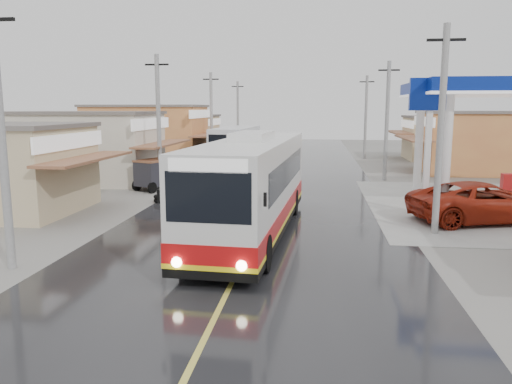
{
  "coord_description": "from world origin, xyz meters",
  "views": [
    {
      "loc": [
        2.3,
        -19.84,
        4.9
      ],
      "look_at": [
        -0.12,
        0.14,
        1.51
      ],
      "focal_mm": 35.0,
      "sensor_mm": 36.0,
      "label": 1
    }
  ],
  "objects_px": {
    "coach_bus": "(253,186)",
    "cyclist": "(210,194)",
    "second_bus": "(236,145)",
    "tricycle_near": "(155,173)",
    "jeepney": "(483,202)",
    "tyre_stack": "(161,198)"
  },
  "relations": [
    {
      "from": "coach_bus",
      "to": "cyclist",
      "type": "relative_size",
      "value": 5.73
    },
    {
      "from": "second_bus",
      "to": "cyclist",
      "type": "xyz_separation_m",
      "value": [
        1.85,
        -19.52,
        -1.0
      ]
    },
    {
      "from": "second_bus",
      "to": "cyclist",
      "type": "distance_m",
      "value": 19.63
    },
    {
      "from": "coach_bus",
      "to": "tricycle_near",
      "type": "height_order",
      "value": "coach_bus"
    },
    {
      "from": "second_bus",
      "to": "coach_bus",
      "type": "bearing_deg",
      "value": -76.16
    },
    {
      "from": "jeepney",
      "to": "tyre_stack",
      "type": "relative_size",
      "value": 7.98
    },
    {
      "from": "cyclist",
      "to": "jeepney",
      "type": "bearing_deg",
      "value": -10.38
    },
    {
      "from": "coach_bus",
      "to": "second_bus",
      "type": "bearing_deg",
      "value": 104.09
    },
    {
      "from": "coach_bus",
      "to": "tyre_stack",
      "type": "bearing_deg",
      "value": 136.06
    },
    {
      "from": "coach_bus",
      "to": "second_bus",
      "type": "xyz_separation_m",
      "value": [
        -4.58,
        24.21,
        -0.18
      ]
    },
    {
      "from": "coach_bus",
      "to": "tyre_stack",
      "type": "height_order",
      "value": "coach_bus"
    },
    {
      "from": "coach_bus",
      "to": "tricycle_near",
      "type": "xyz_separation_m",
      "value": [
        -7.26,
        9.95,
        -0.86
      ]
    },
    {
      "from": "second_bus",
      "to": "jeepney",
      "type": "relative_size",
      "value": 1.57
    },
    {
      "from": "coach_bus",
      "to": "jeepney",
      "type": "xyz_separation_m",
      "value": [
        9.64,
        3.38,
        -1.05
      ]
    },
    {
      "from": "jeepney",
      "to": "cyclist",
      "type": "xyz_separation_m",
      "value": [
        -12.37,
        1.31,
        -0.14
      ]
    },
    {
      "from": "tyre_stack",
      "to": "cyclist",
      "type": "bearing_deg",
      "value": -26.48
    },
    {
      "from": "coach_bus",
      "to": "cyclist",
      "type": "bearing_deg",
      "value": 123.6
    },
    {
      "from": "coach_bus",
      "to": "tyre_stack",
      "type": "xyz_separation_m",
      "value": [
        -5.67,
        6.15,
        -1.72
      ]
    },
    {
      "from": "tricycle_near",
      "to": "tyre_stack",
      "type": "distance_m",
      "value": 4.2
    },
    {
      "from": "coach_bus",
      "to": "second_bus",
      "type": "relative_size",
      "value": 1.31
    },
    {
      "from": "cyclist",
      "to": "tyre_stack",
      "type": "height_order",
      "value": "cyclist"
    },
    {
      "from": "cyclist",
      "to": "tyre_stack",
      "type": "xyz_separation_m",
      "value": [
        -2.94,
        1.47,
        -0.54
      ]
    }
  ]
}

